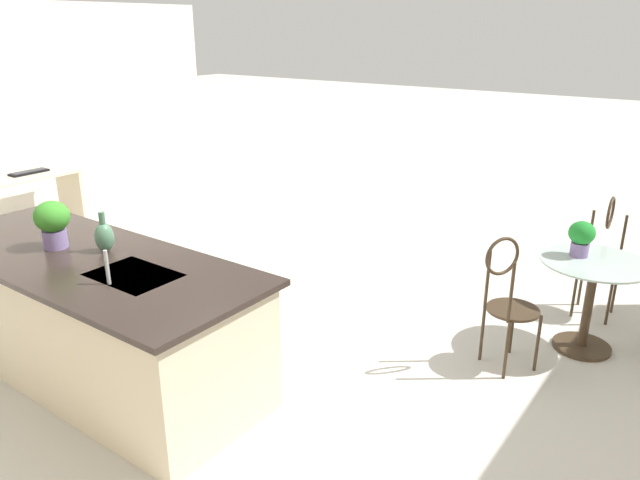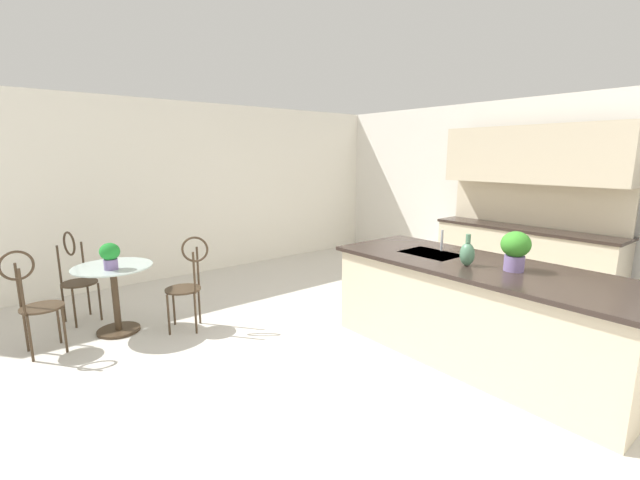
{
  "view_description": "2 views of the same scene",
  "coord_description": "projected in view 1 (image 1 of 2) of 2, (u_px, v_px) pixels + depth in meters",
  "views": [
    {
      "loc": [
        -3.27,
        2.99,
        2.41
      ],
      "look_at": [
        -1.32,
        0.31,
        1.22
      ],
      "focal_mm": 33.7,
      "sensor_mm": 36.0,
      "label": 1
    },
    {
      "loc": [
        2.27,
        -2.64,
        1.89
      ],
      "look_at": [
        -0.69,
        -0.24,
        1.13
      ],
      "focal_mm": 23.7,
      "sensor_mm": 36.0,
      "label": 2
    }
  ],
  "objects": [
    {
      "name": "chair_by_island",
      "position": [
        508.0,
        297.0,
        4.3
      ],
      "size": [
        0.52,
        0.52,
        1.04
      ],
      "color": "#3D2D1E",
      "rests_on": "ground"
    },
    {
      "name": "writing_desk",
      "position": [
        25.0,
        194.0,
        7.16
      ],
      "size": [
        0.6,
        1.2,
        0.74
      ],
      "color": "beige",
      "rests_on": "ground"
    },
    {
      "name": "chair_near_window",
      "position": [
        602.0,
        252.0,
        5.16
      ],
      "size": [
        0.4,
        0.49,
        1.04
      ],
      "color": "#3D2D1E",
      "rests_on": "ground"
    },
    {
      "name": "potted_plant_counter_near",
      "position": [
        53.0,
        221.0,
        4.2
      ],
      "size": [
        0.24,
        0.24,
        0.34
      ],
      "color": "#7A669E",
      "rests_on": "kitchen_island"
    },
    {
      "name": "potted_plant_on_table",
      "position": [
        581.0,
        236.0,
        4.56
      ],
      "size": [
        0.2,
        0.2,
        0.28
      ],
      "color": "#7A669E",
      "rests_on": "bistro_table"
    },
    {
      "name": "vase_on_counter",
      "position": [
        104.0,
        236.0,
        4.16
      ],
      "size": [
        0.13,
        0.13,
        0.29
      ],
      "color": "#4C7A5B",
      "rests_on": "kitchen_island"
    },
    {
      "name": "sink_faucet",
      "position": [
        107.0,
        267.0,
        3.63
      ],
      "size": [
        0.02,
        0.02,
        0.22
      ],
      "primitive_type": "cylinder",
      "color": "#B2B5BA",
      "rests_on": "kitchen_island"
    },
    {
      "name": "keyboard",
      "position": [
        29.0,
        172.0,
        7.16
      ],
      "size": [
        0.16,
        0.44,
        0.03
      ],
      "color": "black",
      "rests_on": "writing_desk"
    },
    {
      "name": "ground_plane",
      "position": [
        212.0,
        338.0,
        4.9
      ],
      "size": [
        40.0,
        40.0,
        0.0
      ],
      "primitive_type": "plane",
      "color": "beige"
    },
    {
      "name": "bistro_table",
      "position": [
        590.0,
        297.0,
        4.6
      ],
      "size": [
        0.8,
        0.8,
        0.74
      ],
      "color": "#3D2D1E",
      "rests_on": "ground"
    },
    {
      "name": "kitchen_island",
      "position": [
        91.0,
        316.0,
        4.26
      ],
      "size": [
        2.8,
        1.06,
        0.92
      ],
      "color": "beige",
      "rests_on": "ground"
    }
  ]
}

